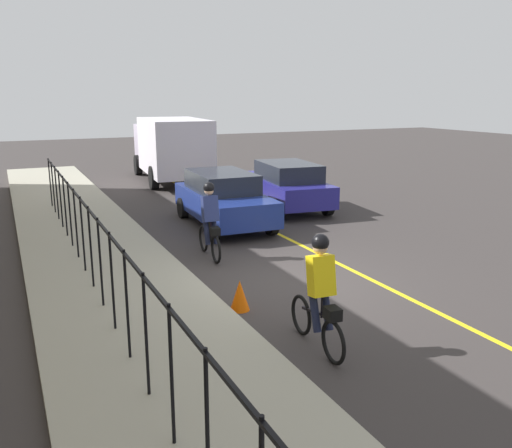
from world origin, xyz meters
TOP-DOWN VIEW (x-y plane):
  - ground_plane at (0.00, 0.00)m, footprint 80.00×80.00m
  - lane_line_centre at (0.00, -1.60)m, footprint 36.00×0.12m
  - sidewalk at (0.00, 3.40)m, footprint 40.00×3.20m
  - iron_fence at (1.00, 3.80)m, footprint 17.13×0.04m
  - cyclist_lead at (2.22, 0.90)m, footprint 1.71×0.38m
  - cyclist_follow at (-2.92, 1.10)m, footprint 1.71×0.38m
  - patrol_sedan at (6.46, -3.45)m, footprint 4.58×2.33m
  - parked_sedan_rear at (5.12, -0.61)m, footprint 4.48×2.08m
  - box_truck_background at (13.84, -1.64)m, footprint 6.89×3.00m
  - traffic_cone_near at (-0.97, 1.55)m, footprint 0.36×0.36m

SIDE VIEW (x-z plane):
  - ground_plane at x=0.00m, z-range 0.00..0.00m
  - lane_line_centre at x=0.00m, z-range 0.00..0.01m
  - sidewalk at x=0.00m, z-range 0.00..0.15m
  - traffic_cone_near at x=-0.97m, z-range 0.00..0.56m
  - patrol_sedan at x=6.46m, z-range 0.03..1.61m
  - parked_sedan_rear at x=5.12m, z-range 0.03..1.61m
  - cyclist_lead at x=2.22m, z-range 0.00..1.82m
  - cyclist_follow at x=-2.92m, z-range 0.00..1.82m
  - iron_fence at x=1.00m, z-range 0.44..2.04m
  - box_truck_background at x=13.84m, z-range 0.16..2.94m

